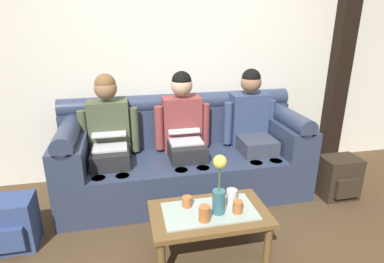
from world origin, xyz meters
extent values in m
cube|color=silver|center=(0.00, 1.70, 1.45)|extent=(6.00, 0.12, 2.90)
cube|color=black|center=(1.94, 1.58, 1.45)|extent=(0.20, 0.20, 2.90)
cube|color=#2D3851|center=(0.00, 1.10, 0.21)|extent=(2.38, 0.88, 0.42)
cube|color=#2D3851|center=(0.00, 1.43, 0.62)|extent=(2.38, 0.22, 0.40)
cylinder|color=#2D3851|center=(0.00, 1.43, 0.87)|extent=(2.38, 0.18, 0.18)
cube|color=#2D3851|center=(-1.05, 1.10, 0.56)|extent=(0.28, 0.88, 0.28)
cylinder|color=#2D3851|center=(-1.05, 1.10, 0.74)|extent=(0.18, 0.88, 0.18)
cube|color=#2D3851|center=(1.05, 1.10, 0.56)|extent=(0.28, 0.88, 0.28)
cylinder|color=#2D3851|center=(1.05, 1.10, 0.74)|extent=(0.18, 0.88, 0.18)
cube|color=#232326|center=(-0.71, 1.04, 0.49)|extent=(0.34, 0.40, 0.15)
cylinder|color=#232326|center=(-0.81, 0.78, 0.21)|extent=(0.12, 0.12, 0.42)
cylinder|color=#232326|center=(-0.61, 0.78, 0.21)|extent=(0.12, 0.12, 0.42)
cube|color=#475138|center=(-0.71, 1.28, 0.69)|extent=(0.38, 0.22, 0.54)
cylinder|color=#475138|center=(-0.95, 1.24, 0.67)|extent=(0.09, 0.09, 0.44)
cylinder|color=#475138|center=(-0.48, 1.24, 0.67)|extent=(0.09, 0.09, 0.44)
sphere|color=#936B4C|center=(-0.71, 1.26, 1.08)|extent=(0.21, 0.21, 0.21)
sphere|color=brown|center=(-0.71, 1.26, 1.12)|extent=(0.19, 0.19, 0.19)
cube|color=silver|center=(-0.71, 1.06, 0.58)|extent=(0.31, 0.22, 0.02)
cube|color=silver|center=(-0.71, 1.19, 0.69)|extent=(0.31, 0.21, 0.05)
cube|color=black|center=(-0.71, 1.18, 0.69)|extent=(0.27, 0.18, 0.04)
cube|color=#232326|center=(0.00, 1.04, 0.49)|extent=(0.34, 0.40, 0.15)
cylinder|color=#232326|center=(-0.10, 0.78, 0.21)|extent=(0.12, 0.12, 0.42)
cylinder|color=#232326|center=(0.10, 0.78, 0.21)|extent=(0.12, 0.12, 0.42)
cube|color=brown|center=(0.00, 1.28, 0.69)|extent=(0.38, 0.22, 0.54)
cylinder|color=brown|center=(-0.23, 1.24, 0.67)|extent=(0.09, 0.09, 0.44)
cylinder|color=brown|center=(0.23, 1.24, 0.67)|extent=(0.09, 0.09, 0.44)
sphere|color=tan|center=(0.00, 1.26, 1.08)|extent=(0.21, 0.21, 0.21)
sphere|color=black|center=(0.00, 1.26, 1.12)|extent=(0.19, 0.19, 0.19)
cube|color=silver|center=(0.00, 1.06, 0.58)|extent=(0.31, 0.22, 0.02)
cube|color=silver|center=(0.00, 1.21, 0.68)|extent=(0.31, 0.20, 0.10)
cube|color=black|center=(0.00, 1.20, 0.68)|extent=(0.27, 0.17, 0.08)
cube|color=#383D4C|center=(0.71, 1.04, 0.49)|extent=(0.34, 0.40, 0.15)
cylinder|color=#383D4C|center=(0.61, 0.78, 0.21)|extent=(0.12, 0.12, 0.42)
cylinder|color=#383D4C|center=(0.81, 0.78, 0.21)|extent=(0.12, 0.12, 0.42)
cube|color=navy|center=(0.71, 1.28, 0.69)|extent=(0.38, 0.22, 0.54)
cylinder|color=navy|center=(0.48, 1.24, 0.67)|extent=(0.09, 0.09, 0.44)
cylinder|color=navy|center=(0.95, 1.24, 0.67)|extent=(0.09, 0.09, 0.44)
sphere|color=#936B4C|center=(0.71, 1.26, 1.08)|extent=(0.21, 0.21, 0.21)
sphere|color=black|center=(0.71, 1.26, 1.12)|extent=(0.19, 0.19, 0.19)
cube|color=brown|center=(0.00, 0.19, 0.34)|extent=(0.87, 0.51, 0.04)
cube|color=#9EB2A8|center=(0.00, 0.19, 0.36)|extent=(0.68, 0.35, 0.01)
cylinder|color=brown|center=(-0.38, -0.01, 0.16)|extent=(0.06, 0.06, 0.32)
cylinder|color=brown|center=(0.38, -0.01, 0.16)|extent=(0.06, 0.06, 0.32)
cylinder|color=brown|center=(-0.38, 0.39, 0.16)|extent=(0.06, 0.06, 0.32)
cylinder|color=brown|center=(0.38, 0.39, 0.16)|extent=(0.06, 0.06, 0.32)
cylinder|color=#336672|center=(0.06, 0.15, 0.46)|extent=(0.09, 0.09, 0.18)
cylinder|color=#3D7538|center=(0.06, 0.15, 0.64)|extent=(0.01, 0.01, 0.19)
sphere|color=#E5CC4C|center=(0.06, 0.15, 0.77)|extent=(0.10, 0.10, 0.10)
cylinder|color=#B26633|center=(-0.07, 0.08, 0.42)|extent=(0.08, 0.08, 0.11)
cylinder|color=silver|center=(0.19, 0.26, 0.42)|extent=(0.08, 0.08, 0.11)
cylinder|color=#B26633|center=(-0.15, 0.28, 0.41)|extent=(0.07, 0.07, 0.08)
cylinder|color=#B26633|center=(0.19, 0.13, 0.41)|extent=(0.07, 0.07, 0.09)
cube|color=#33477A|center=(-1.47, 0.58, 0.21)|extent=(0.35, 0.27, 0.41)
cube|color=#33477A|center=(-1.47, 0.43, 0.16)|extent=(0.24, 0.05, 0.19)
cube|color=#2D2319|center=(1.47, 0.71, 0.21)|extent=(0.36, 0.26, 0.42)
cube|color=#2D2319|center=(1.47, 0.56, 0.17)|extent=(0.25, 0.05, 0.19)
camera|label=1|loc=(-0.55, -1.73, 1.69)|focal=29.65mm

